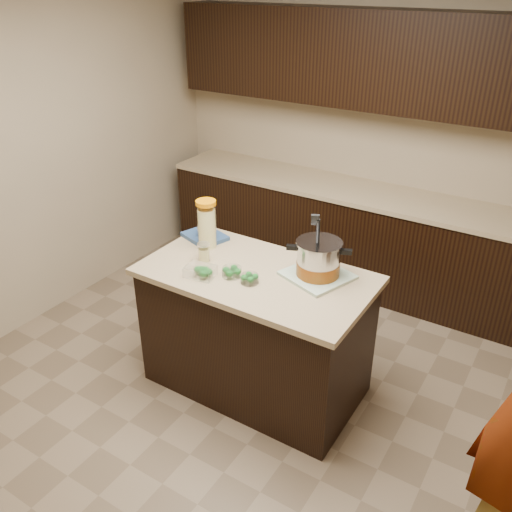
{
  "coord_description": "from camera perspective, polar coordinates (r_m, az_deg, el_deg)",
  "views": [
    {
      "loc": [
        1.57,
        -2.5,
        2.59
      ],
      "look_at": [
        0.0,
        0.0,
        1.02
      ],
      "focal_mm": 38.0,
      "sensor_mm": 36.0,
      "label": 1
    }
  ],
  "objects": [
    {
      "name": "broccoli_tub_right",
      "position": [
        3.29,
        -0.68,
        -2.45
      ],
      "size": [
        0.15,
        0.15,
        0.05
      ],
      "rotation": [
        0.0,
        0.0,
        0.42
      ],
      "color": "silver",
      "rests_on": "island"
    },
    {
      "name": "back_cabinets",
      "position": [
        4.81,
        11.2,
        7.43
      ],
      "size": [
        3.6,
        0.63,
        2.33
      ],
      "color": "black",
      "rests_on": "ground"
    },
    {
      "name": "mason_jar",
      "position": [
        3.53,
        -5.52,
        0.37
      ],
      "size": [
        0.09,
        0.09,
        0.13
      ],
      "rotation": [
        0.0,
        0.0,
        0.06
      ],
      "color": "#D5CD82",
      "rests_on": "island"
    },
    {
      "name": "stock_pot",
      "position": [
        3.33,
        6.58,
        -0.48
      ],
      "size": [
        0.38,
        0.37,
        0.4
      ],
      "rotation": [
        0.0,
        0.0,
        0.38
      ],
      "color": "#B7B7BC",
      "rests_on": "dish_towel"
    },
    {
      "name": "island",
      "position": [
        3.65,
        -0.0,
        -7.89
      ],
      "size": [
        1.46,
        0.81,
        0.9
      ],
      "color": "black",
      "rests_on": "ground"
    },
    {
      "name": "lemonade_pitcher",
      "position": [
        3.67,
        -5.19,
        3.19
      ],
      "size": [
        0.14,
        0.14,
        0.33
      ],
      "rotation": [
        0.0,
        0.0,
        0.01
      ],
      "color": "#D5CD82",
      "rests_on": "island"
    },
    {
      "name": "room_shell",
      "position": [
        3.08,
        -0.0,
        11.48
      ],
      "size": [
        4.04,
        4.04,
        2.72
      ],
      "color": "tan",
      "rests_on": "ground"
    },
    {
      "name": "broccoli_tub_left",
      "position": [
        3.36,
        -2.56,
        -1.72
      ],
      "size": [
        0.13,
        0.13,
        0.06
      ],
      "rotation": [
        0.0,
        0.0,
        -0.05
      ],
      "color": "silver",
      "rests_on": "island"
    },
    {
      "name": "broccoli_tub_rect",
      "position": [
        3.37,
        -5.88,
        -1.66
      ],
      "size": [
        0.2,
        0.16,
        0.07
      ],
      "rotation": [
        0.0,
        0.0,
        0.16
      ],
      "color": "silver",
      "rests_on": "island"
    },
    {
      "name": "blue_tray",
      "position": [
        3.84,
        -5.31,
        2.36
      ],
      "size": [
        0.34,
        0.31,
        0.11
      ],
      "rotation": [
        0.0,
        0.0,
        -0.32
      ],
      "color": "navy",
      "rests_on": "island"
    },
    {
      "name": "dish_towel",
      "position": [
        3.38,
        6.48,
        -2.03
      ],
      "size": [
        0.46,
        0.46,
        0.02
      ],
      "primitive_type": "cube",
      "rotation": [
        0.0,
        0.0,
        -0.34
      ],
      "color": "#5E8C68",
      "rests_on": "island"
    },
    {
      "name": "ground_plane",
      "position": [
        3.93,
        -0.0,
        -13.24
      ],
      "size": [
        4.0,
        4.0,
        0.0
      ],
      "primitive_type": "plane",
      "color": "brown",
      "rests_on": "ground"
    }
  ]
}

